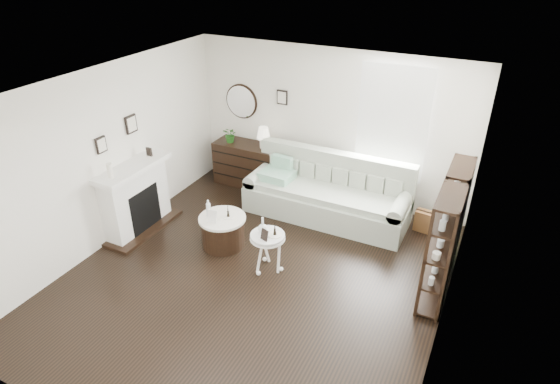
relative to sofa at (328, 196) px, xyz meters
The scene contains 18 objects.
room 1.46m from the sofa, 53.96° to the left, with size 5.50×5.50×5.50m.
fireplace 3.16m from the sofa, 145.53° to the right, with size 0.50×1.40×1.84m.
shelf_unit_far 2.16m from the sofa, 14.66° to the right, with size 0.30×0.80×1.60m.
shelf_unit_near 2.54m from the sofa, 35.05° to the right, with size 0.30×0.80×1.60m.
sofa is the anchor object (origin of this frame).
quilt 0.95m from the sofa, behind, with size 0.55×0.45×0.14m, color #299663.
suitcase 1.74m from the sofa, ahead, with size 0.53×0.18×0.36m, color brown.
dresser 1.84m from the sofa, 167.94° to the left, with size 1.25×0.54×0.83m.
table_lamp 1.63m from the sofa, 165.00° to the left, with size 0.25×0.25×0.40m, color beige, non-canonical shape.
potted_plant 2.23m from the sofa, behind, with size 0.27×0.23×0.30m, color #215C1A.
drum_table 1.93m from the sofa, 125.40° to the right, with size 0.72×0.72×0.50m.
pedestal_table 1.83m from the sofa, 96.59° to the right, with size 0.50×0.50×0.60m.
eiffel_drum 1.86m from the sofa, 124.27° to the right, with size 0.10×0.10×0.18m, color black, non-canonical shape.
bottle_drum 2.12m from the sofa, 128.16° to the right, with size 0.07×0.07×0.30m, color silver.
card_frame_drum 2.12m from the sofa, 123.66° to the right, with size 0.15×0.01×0.20m, color white.
eiffel_ped 1.81m from the sofa, 93.59° to the right, with size 0.11×0.11×0.18m, color black, non-canonical shape.
flask_ped 1.85m from the sofa, 99.40° to the right, with size 0.13×0.13×0.24m, color silver, non-canonical shape.
card_frame_ped 1.97m from the sofa, 95.52° to the right, with size 0.12×0.01×0.16m, color black.
Camera 1 is at (2.64, -4.51, 4.28)m, focal length 30.00 mm.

